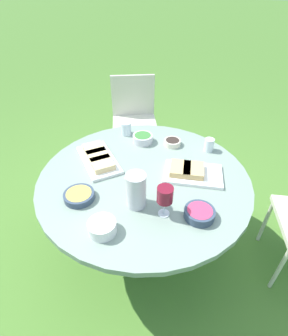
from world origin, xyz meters
TOP-DOWN VIEW (x-y plane):
  - ground_plane at (0.00, 0.00)m, footprint 40.00×40.00m
  - dining_table at (0.00, 0.00)m, footprint 1.29×1.29m
  - chair_near_right at (0.42, -1.17)m, footprint 0.56×0.54m
  - water_pitcher at (-0.02, 0.24)m, footprint 0.11×0.11m
  - wine_glass at (-0.18, 0.27)m, footprint 0.08×0.08m
  - platter_bread_main at (-0.27, -0.08)m, footprint 0.37×0.26m
  - platter_charcuterie at (0.33, -0.07)m, footprint 0.41×0.43m
  - bowl_fries at (0.29, 0.28)m, footprint 0.17×0.17m
  - bowl_salad at (0.11, -0.37)m, footprint 0.14×0.14m
  - bowl_olives at (-0.11, -0.39)m, footprint 0.12×0.12m
  - bowl_dip_red at (-0.36, 0.25)m, footprint 0.16×0.16m
  - bowl_dip_cream at (0.08, 0.46)m, footprint 0.14×0.14m
  - cup_water_near at (-0.36, -0.38)m, footprint 0.07×0.07m
  - cup_water_far at (0.26, -0.45)m, footprint 0.08×0.08m

SIDE VIEW (x-z plane):
  - ground_plane at x=0.00m, z-range 0.00..0.00m
  - chair_near_right at x=0.42m, z-range 0.08..0.97m
  - dining_table at x=0.00m, z-range 0.26..0.98m
  - bowl_fries at x=0.29m, z-range 0.72..0.76m
  - bowl_olives at x=-0.11m, z-range 0.72..0.76m
  - platter_bread_main at x=-0.27m, z-range 0.72..0.77m
  - platter_charcuterie at x=0.33m, z-range 0.72..0.78m
  - bowl_dip_red at x=-0.36m, z-range 0.72..0.77m
  - bowl_salad at x=0.11m, z-range 0.72..0.78m
  - bowl_dip_cream at x=0.08m, z-range 0.72..0.79m
  - cup_water_near at x=-0.36m, z-range 0.72..0.81m
  - cup_water_far at x=0.26m, z-range 0.72..0.82m
  - water_pitcher at x=-0.02m, z-range 0.72..0.92m
  - wine_glass at x=-0.18m, z-range 0.76..0.94m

